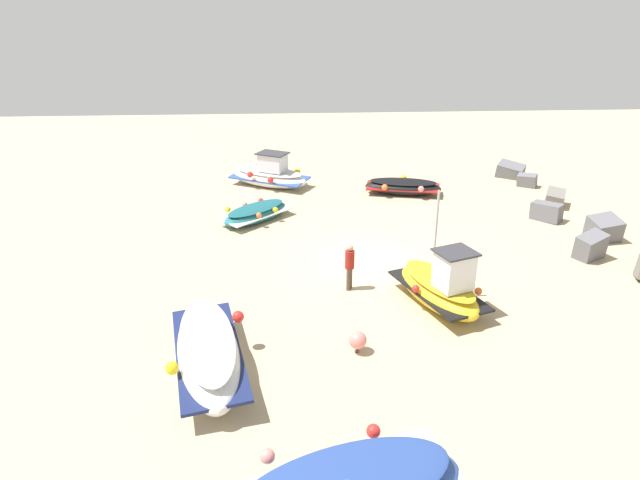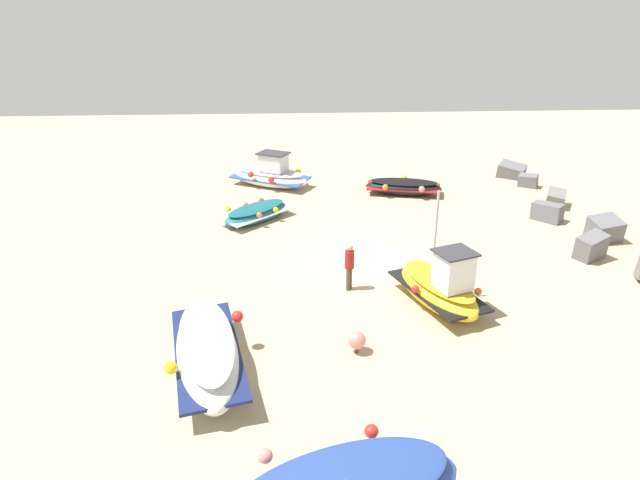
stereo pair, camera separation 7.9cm
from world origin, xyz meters
name	(u,v)px [view 1 (the left image)]	position (x,y,z in m)	size (l,w,h in m)	color
ground_plane	(369,262)	(0.00, 0.00, 0.00)	(59.61, 59.61, 0.00)	tan
fishing_boat_0	(270,175)	(-9.71, -3.88, 0.60)	(3.47, 4.53, 1.85)	white
fishing_boat_2	(403,187)	(-7.90, 2.82, 0.40)	(2.07, 3.97, 0.83)	black
fishing_boat_3	(441,287)	(3.40, 1.82, 0.67)	(4.05, 2.79, 3.76)	gold
fishing_boat_4	(256,213)	(-4.65, -4.40, 0.36)	(3.35, 3.41, 0.76)	#1E6670
fishing_boat_5	(208,352)	(6.51, -5.18, 0.61)	(5.18, 2.64, 1.24)	white
person_walking	(350,264)	(2.08, -0.96, 0.95)	(0.32, 0.32, 1.65)	brown
breakwater_rocks	(609,246)	(-0.04, 9.26, 0.41)	(23.12, 2.81, 1.37)	slate
mooring_buoy_0	(358,340)	(5.87, -1.13, 0.40)	(0.51, 0.51, 0.65)	#3F3F42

